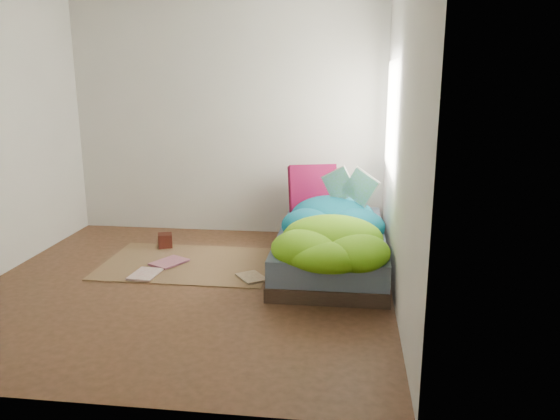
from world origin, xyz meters
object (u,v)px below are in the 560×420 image
object	(u,v)px
open_book	(350,176)
floor_book_a	(134,273)
wooden_box	(165,240)
floor_book_b	(161,260)
bed	(331,247)
pillow_magenta	(313,189)

from	to	relation	value
open_book	floor_book_a	size ratio (longest dim) A/B	1.50
wooden_box	floor_book_b	xyz separation A→B (m)	(0.11, -0.46, -0.06)
open_book	wooden_box	bearing A→B (deg)	-159.68
open_book	wooden_box	distance (m)	2.04
bed	wooden_box	bearing A→B (deg)	170.60
floor_book_b	open_book	bearing A→B (deg)	41.58
pillow_magenta	wooden_box	xyz separation A→B (m)	(-1.52, -0.40, -0.51)
pillow_magenta	wooden_box	size ratio (longest dim) A/B	3.55
pillow_magenta	floor_book_b	distance (m)	1.75
bed	open_book	xyz separation A→B (m)	(0.16, 0.23, 0.65)
wooden_box	floor_book_a	distance (m)	0.84
open_book	floor_book_a	xyz separation A→B (m)	(-1.92, -0.77, -0.80)
wooden_box	open_book	bearing A→B (deg)	-1.84
floor_book_b	bed	bearing A→B (deg)	35.00
wooden_box	floor_book_b	world-z (taller)	wooden_box
wooden_box	floor_book_b	bearing A→B (deg)	-76.84
wooden_box	floor_book_a	size ratio (longest dim) A/B	0.45
pillow_magenta	floor_book_a	distance (m)	2.05
pillow_magenta	open_book	distance (m)	0.64
wooden_box	bed	bearing A→B (deg)	-9.40
bed	pillow_magenta	xyz separation A→B (m)	(-0.23, 0.69, 0.42)
floor_book_a	wooden_box	bearing A→B (deg)	93.59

